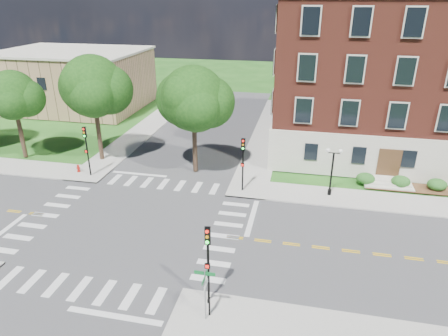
% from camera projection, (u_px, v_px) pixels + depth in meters
% --- Properties ---
extents(ground, '(160.00, 160.00, 0.00)m').
position_uv_depth(ground, '(131.00, 225.00, 30.05)').
color(ground, '#1C5116').
rests_on(ground, ground).
extents(road_ew, '(90.00, 12.00, 0.01)m').
position_uv_depth(road_ew, '(131.00, 225.00, 30.05)').
color(road_ew, '#3D3D3F').
rests_on(road_ew, ground).
extents(road_ns, '(12.00, 90.00, 0.01)m').
position_uv_depth(road_ns, '(131.00, 225.00, 30.05)').
color(road_ns, '#3D3D3F').
rests_on(road_ns, ground).
extents(sidewalk_ne, '(34.00, 34.00, 0.12)m').
position_uv_depth(sidewalk_ne, '(333.00, 163.00, 40.88)').
color(sidewalk_ne, '#9E9B93').
rests_on(sidewalk_ne, ground).
extents(sidewalk_nw, '(34.00, 34.00, 0.12)m').
position_uv_depth(sidewalk_nw, '(63.00, 142.00, 46.70)').
color(sidewalk_nw, '#9E9B93').
rests_on(sidewalk_nw, ground).
extents(crosswalk_east, '(2.20, 10.20, 0.02)m').
position_uv_depth(crosswalk_east, '(224.00, 236.00, 28.68)').
color(crosswalk_east, silver).
rests_on(crosswalk_east, ground).
extents(stop_bar_east, '(0.40, 5.50, 0.00)m').
position_uv_depth(stop_bar_east, '(252.00, 218.00, 31.07)').
color(stop_bar_east, silver).
rests_on(stop_bar_east, ground).
extents(main_building, '(30.60, 22.40, 16.50)m').
position_uv_depth(main_building, '(424.00, 73.00, 41.83)').
color(main_building, beige).
rests_on(main_building, ground).
extents(secondary_building, '(20.40, 15.40, 8.30)m').
position_uv_depth(secondary_building, '(74.00, 79.00, 59.35)').
color(secondary_building, '#9B7C56').
rests_on(secondary_building, ground).
extents(tree_b, '(4.80, 4.80, 9.08)m').
position_uv_depth(tree_b, '(13.00, 95.00, 39.59)').
color(tree_b, '#322119').
rests_on(tree_b, ground).
extents(tree_c, '(6.08, 6.08, 10.66)m').
position_uv_depth(tree_c, '(93.00, 86.00, 38.73)').
color(tree_c, '#322119').
rests_on(tree_c, ground).
extents(tree_d, '(5.97, 5.97, 10.16)m').
position_uv_depth(tree_d, '(193.00, 99.00, 36.06)').
color(tree_d, '#322119').
rests_on(tree_d, ground).
extents(traffic_signal_se, '(0.36, 0.41, 4.80)m').
position_uv_depth(traffic_signal_se, '(208.00, 255.00, 21.33)').
color(traffic_signal_se, black).
rests_on(traffic_signal_se, ground).
extents(traffic_signal_ne, '(0.33, 0.37, 4.80)m').
position_uv_depth(traffic_signal_ne, '(243.00, 158.00, 33.90)').
color(traffic_signal_ne, black).
rests_on(traffic_signal_ne, ground).
extents(traffic_signal_nw, '(0.36, 0.42, 4.80)m').
position_uv_depth(traffic_signal_nw, '(86.00, 145.00, 36.79)').
color(traffic_signal_nw, black).
rests_on(traffic_signal_nw, ground).
extents(twin_lamp_west, '(1.36, 0.36, 4.23)m').
position_uv_depth(twin_lamp_west, '(332.00, 169.00, 33.39)').
color(twin_lamp_west, black).
rests_on(twin_lamp_west, ground).
extents(street_sign_pole, '(1.10, 1.10, 3.10)m').
position_uv_depth(street_sign_pole, '(205.00, 286.00, 20.39)').
color(street_sign_pole, gray).
rests_on(street_sign_pole, ground).
extents(push_button_post, '(0.14, 0.21, 1.20)m').
position_uv_depth(push_button_post, '(209.00, 305.00, 21.25)').
color(push_button_post, black).
rests_on(push_button_post, ground).
extents(fire_hydrant, '(0.35, 0.35, 0.75)m').
position_uv_depth(fire_hydrant, '(78.00, 168.00, 38.61)').
color(fire_hydrant, '#AF160D').
rests_on(fire_hydrant, ground).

